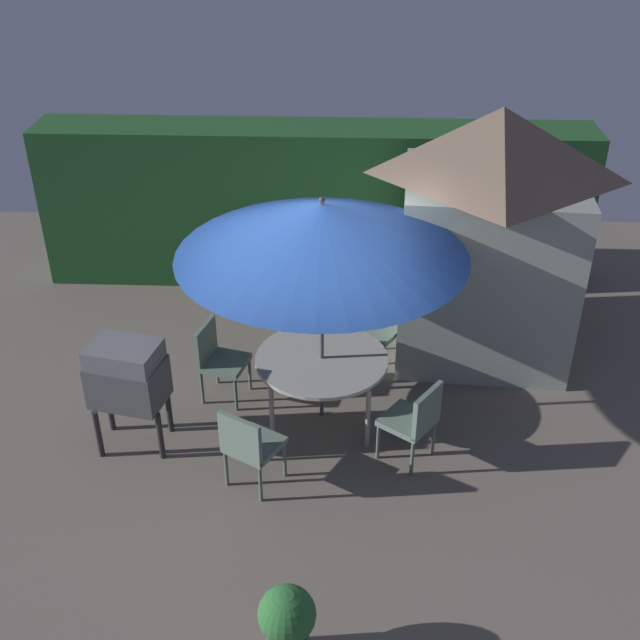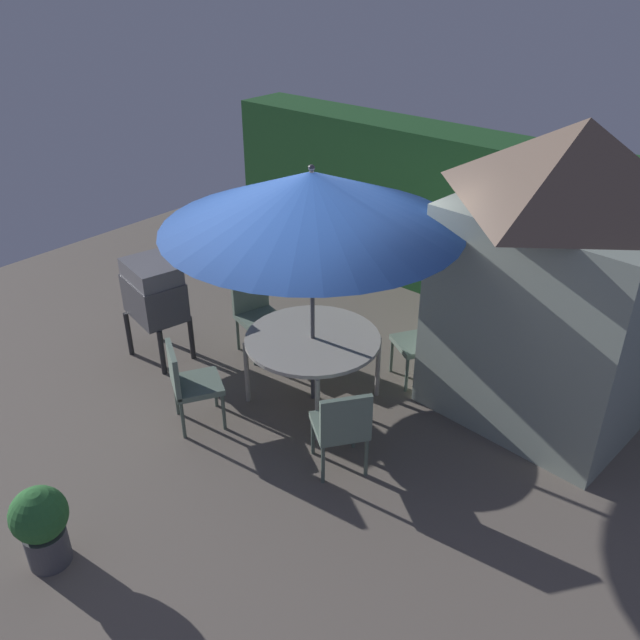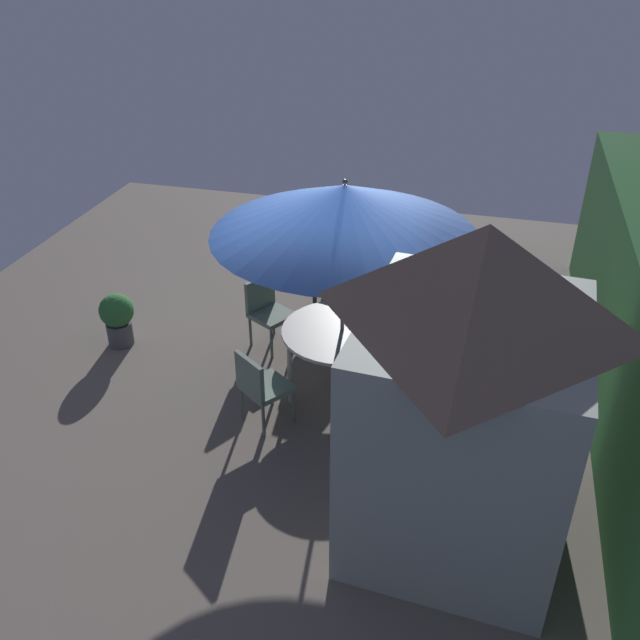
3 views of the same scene
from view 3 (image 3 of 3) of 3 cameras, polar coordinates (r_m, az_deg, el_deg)
The scene contains 10 objects.
ground_plane at distance 8.48m, azimuth 0.15°, elevation -4.11°, with size 11.00×11.00×0.00m, color #6B6056.
garden_shed at distance 5.75m, azimuth 12.16°, elevation -5.64°, with size 2.18×1.97×2.96m.
patio_table at distance 7.86m, azimuth 1.84°, elevation -1.14°, with size 1.38×1.38×0.75m.
patio_umbrella at distance 7.17m, azimuth 2.04°, elevation 9.10°, with size 2.82×2.82×2.53m.
bbq_grill at distance 9.51m, azimuth 1.26°, elevation 5.91°, with size 0.79×0.64×1.20m.
chair_near_shed at distance 8.74m, azimuth -4.39°, elevation 1.00°, with size 0.63×0.63×0.90m.
chair_far_side at distance 7.37m, azimuth -4.98°, elevation -5.35°, with size 0.65×0.65×0.90m.
chair_toward_hedge at distance 7.29m, azimuth 9.09°, elevation -6.11°, with size 0.63×0.64×0.90m.
chair_toward_house at distance 8.87m, azimuth 5.48°, elevation 1.45°, with size 0.57×0.57×0.90m.
potted_plant_by_shed at distance 9.13m, azimuth -16.39°, elevation 0.23°, with size 0.43×0.43×0.71m.
Camera 3 is at (6.72, 1.72, 4.87)m, focal length 38.73 mm.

